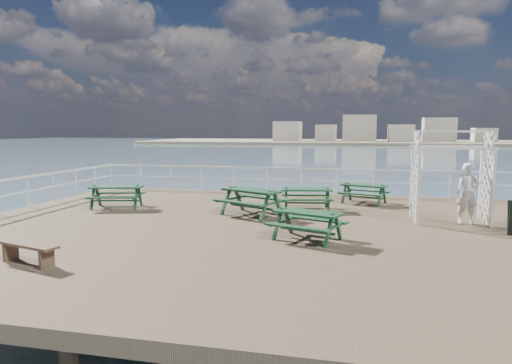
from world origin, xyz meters
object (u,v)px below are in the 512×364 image
object	(u,v)px
picnic_table_b	(364,190)
flat_bench_near	(28,248)
picnic_table_a	(117,192)
picnic_table_e	(307,219)
person	(468,194)
picnic_table_d	(251,196)
trellis_arbor	(451,182)
picnic_table_c	(307,194)

from	to	relation	value
picnic_table_b	flat_bench_near	size ratio (longest dim) A/B	1.26
picnic_table_a	picnic_table_e	bearing A→B (deg)	-38.39
picnic_table_b	person	xyz separation A→B (m)	(2.87, -3.04, 0.38)
picnic_table_d	flat_bench_near	size ratio (longest dim) A/B	1.56
picnic_table_b	person	bearing A→B (deg)	-28.02
flat_bench_near	trellis_arbor	xyz separation A→B (m)	(9.11, 6.35, 0.87)
picnic_table_a	trellis_arbor	bearing A→B (deg)	-14.46
picnic_table_e	person	bearing A→B (deg)	54.52
picnic_table_b	picnic_table_e	distance (m)	6.16
picnic_table_b	picnic_table_c	world-z (taller)	picnic_table_c
picnic_table_b	picnic_table_d	size ratio (longest dim) A/B	0.80
picnic_table_c	picnic_table_e	distance (m)	4.25
flat_bench_near	picnic_table_c	bearing A→B (deg)	72.34
picnic_table_e	trellis_arbor	distance (m)	4.95
flat_bench_near	person	size ratio (longest dim) A/B	0.87
picnic_table_a	flat_bench_near	xyz separation A→B (m)	(1.68, -6.41, -0.23)
person	flat_bench_near	bearing A→B (deg)	-148.48
picnic_table_e	flat_bench_near	distance (m)	6.23
picnic_table_d	person	bearing A→B (deg)	27.01
picnic_table_a	picnic_table_b	world-z (taller)	picnic_table_a
picnic_table_b	picnic_table_d	bearing A→B (deg)	-119.30
picnic_table_a	picnic_table_d	xyz separation A→B (m)	(4.88, -0.31, 0.05)
picnic_table_a	picnic_table_c	bearing A→B (deg)	-4.72
picnic_table_a	person	xyz separation A→B (m)	(11.25, -0.19, 0.33)
flat_bench_near	picnic_table_d	bearing A→B (deg)	77.35
picnic_table_a	picnic_table_d	size ratio (longest dim) A/B	0.85
picnic_table_a	person	distance (m)	11.26
trellis_arbor	person	world-z (taller)	trellis_arbor
picnic_table_b	picnic_table_d	distance (m)	4.72
picnic_table_b	picnic_table_c	xyz separation A→B (m)	(-1.90, -1.78, 0.02)
picnic_table_e	picnic_table_b	bearing A→B (deg)	96.69
picnic_table_c	person	bearing A→B (deg)	-24.74
picnic_table_a	picnic_table_d	bearing A→B (deg)	-17.73
picnic_table_a	trellis_arbor	distance (m)	10.81
picnic_table_d	picnic_table_e	xyz separation A→B (m)	(2.10, -2.84, -0.08)
picnic_table_c	flat_bench_near	distance (m)	8.90
picnic_table_d	trellis_arbor	bearing A→B (deg)	28.35
picnic_table_d	trellis_arbor	distance (m)	5.95
picnic_table_c	trellis_arbor	xyz separation A→B (m)	(4.32, -1.13, 0.67)
picnic_table_a	picnic_table_d	distance (m)	4.89
picnic_table_e	person	distance (m)	5.20
picnic_table_c	person	distance (m)	4.95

